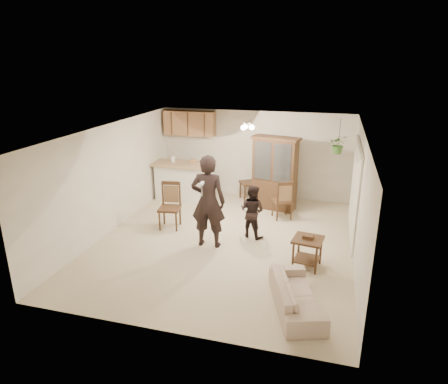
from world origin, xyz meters
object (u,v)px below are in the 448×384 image
(chair_hutch_left, at_px, (249,189))
(child, at_px, (252,209))
(side_table, at_px, (307,252))
(adult, at_px, (208,207))
(chair_bar, at_px, (170,215))
(china_hutch, at_px, (275,174))
(sofa, at_px, (296,288))
(chair_hutch_right, at_px, (282,207))

(chair_hutch_left, bearing_deg, child, -17.83)
(chair_hutch_left, bearing_deg, side_table, -2.84)
(adult, distance_m, chair_bar, 1.48)
(china_hutch, relative_size, chair_bar, 1.78)
(sofa, relative_size, chair_hutch_right, 1.83)
(adult, distance_m, chair_hutch_left, 3.21)
(child, distance_m, chair_bar, 2.03)
(adult, height_order, chair_hutch_left, adult)
(sofa, xyz_separation_m, china_hutch, (-1.06, 4.47, 0.60))
(sofa, distance_m, chair_hutch_left, 5.30)
(adult, bearing_deg, chair_hutch_left, -97.61)
(chair_hutch_left, distance_m, chair_hutch_right, 1.59)
(sofa, xyz_separation_m, side_table, (0.07, 1.42, -0.05))
(side_table, xyz_separation_m, chair_bar, (-3.33, 1.06, -0.00))
(side_table, xyz_separation_m, chair_hutch_right, (-0.81, 2.39, -0.03))
(adult, height_order, chair_bar, adult)
(sofa, bearing_deg, chair_bar, 34.46)
(sofa, bearing_deg, child, 8.37)
(chair_bar, bearing_deg, adult, -37.65)
(adult, relative_size, side_table, 2.67)
(chair_hutch_left, bearing_deg, sofa, -10.76)
(china_hutch, distance_m, side_table, 3.31)
(china_hutch, bearing_deg, chair_hutch_left, 159.68)
(china_hutch, relative_size, chair_hutch_left, 1.73)
(chair_bar, bearing_deg, chair_hutch_left, 51.78)
(adult, height_order, china_hutch, china_hutch)
(chair_hutch_left, bearing_deg, chair_hutch_right, 12.31)
(chair_bar, distance_m, chair_hutch_left, 2.86)
(child, height_order, chair_hutch_right, child)
(adult, distance_m, side_table, 2.26)
(child, xyz_separation_m, china_hutch, (0.20, 1.95, 0.30))
(china_hutch, xyz_separation_m, chair_hutch_left, (-0.78, 0.50, -0.65))
(adult, xyz_separation_m, chair_hutch_left, (0.24, 3.15, -0.58))
(sofa, height_order, chair_bar, chair_bar)
(sofa, height_order, side_table, sofa)
(child, relative_size, chair_hutch_left, 1.19)
(child, relative_size, china_hutch, 0.69)
(chair_hutch_left, height_order, chair_hutch_right, chair_hutch_left)
(chair_hutch_right, bearing_deg, child, 41.12)
(adult, xyz_separation_m, chair_hutch_right, (1.33, 1.99, -0.61))
(chair_bar, bearing_deg, chair_hutch_right, 19.44)
(sofa, height_order, chair_hutch_right, chair_hutch_right)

